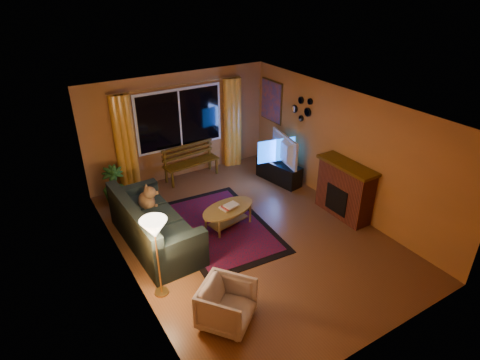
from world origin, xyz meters
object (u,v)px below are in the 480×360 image
armchair (227,303)px  tv_console (279,172)px  bench (192,170)px  floor_lamp (158,259)px  coffee_table (228,217)px  sofa (155,222)px

armchair → tv_console: bearing=6.3°
bench → armchair: 4.60m
floor_lamp → coffee_table: (1.83, 1.06, -0.47)m
bench → floor_lamp: size_ratio=1.00×
floor_lamp → tv_console: 4.36m
sofa → floor_lamp: 1.37m
bench → floor_lamp: floor_lamp is taller
bench → tv_console: (1.70, -1.22, 0.04)m
sofa → coffee_table: (1.41, -0.22, -0.25)m
floor_lamp → tv_console: floor_lamp is taller
sofa → floor_lamp: bearing=-110.1°
armchair → bench: bearing=32.9°
sofa → tv_console: sofa is taller
sofa → floor_lamp: size_ratio=1.66×
coffee_table → tv_console: tv_console is taller
sofa → armchair: (0.17, -2.32, -0.10)m
coffee_table → armchair: bearing=-120.5°
coffee_table → floor_lamp: bearing=-149.8°
floor_lamp → coffee_table: bearing=30.2°
bench → tv_console: size_ratio=1.17×
bench → sofa: size_ratio=0.60×
bench → coffee_table: size_ratio=1.18×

